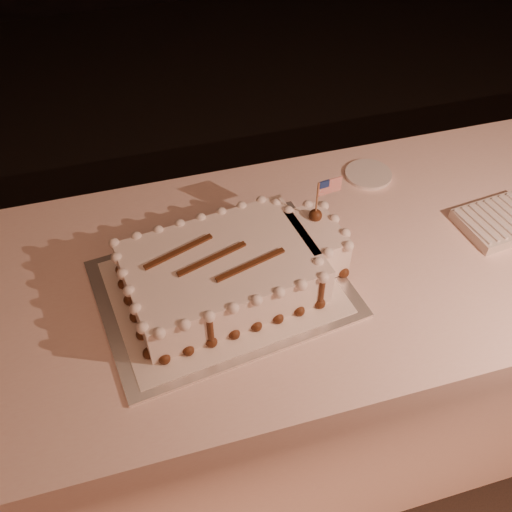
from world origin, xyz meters
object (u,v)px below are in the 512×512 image
object	(u,v)px
sheet_cake	(234,268)
banquet_table	(312,345)
cake_board	(223,288)
side_plate	(368,174)
napkin_stack	(501,221)

from	to	relation	value
sheet_cake	banquet_table	bearing A→B (deg)	7.18
cake_board	side_plate	bearing A→B (deg)	23.13
banquet_table	cake_board	distance (m)	0.46
side_plate	napkin_stack	bearing A→B (deg)	-49.31
cake_board	napkin_stack	distance (m)	0.74
banquet_table	side_plate	world-z (taller)	side_plate
cake_board	napkin_stack	bearing A→B (deg)	-6.70
cake_board	napkin_stack	xyz separation A→B (m)	(0.74, 0.01, 0.01)
cake_board	napkin_stack	world-z (taller)	napkin_stack
sheet_cake	side_plate	world-z (taller)	sheet_cake
napkin_stack	side_plate	xyz separation A→B (m)	(-0.24, 0.28, -0.01)
cake_board	sheet_cake	xyz separation A→B (m)	(0.03, 0.00, 0.06)
banquet_table	side_plate	xyz separation A→B (m)	(0.23, 0.26, 0.38)
sheet_cake	napkin_stack	bearing A→B (deg)	0.67
napkin_stack	cake_board	bearing A→B (deg)	-179.05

